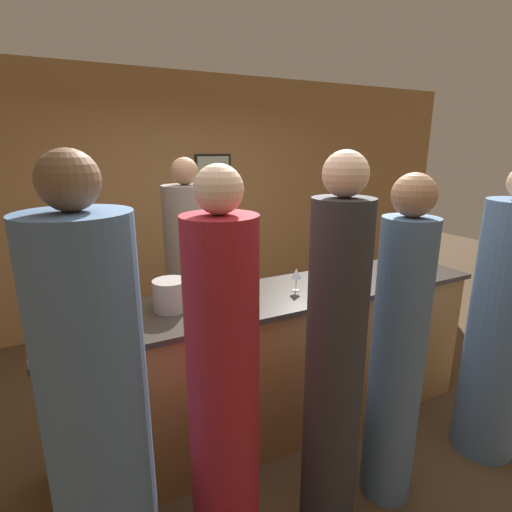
% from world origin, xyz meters
% --- Properties ---
extents(ground_plane, '(14.00, 14.00, 0.00)m').
position_xyz_m(ground_plane, '(0.00, 0.00, 0.00)').
color(ground_plane, '#4C3823').
extents(back_wall, '(8.00, 0.08, 2.80)m').
position_xyz_m(back_wall, '(0.00, 2.34, 1.40)').
color(back_wall, '#A37547').
rests_on(back_wall, ground_plane).
extents(bar_counter, '(3.02, 0.65, 1.05)m').
position_xyz_m(bar_counter, '(0.00, 0.00, 0.53)').
color(bar_counter, '#996638').
rests_on(bar_counter, ground_plane).
extents(bartender, '(0.38, 0.38, 1.93)m').
position_xyz_m(bartender, '(-0.38, 0.88, 0.89)').
color(bartender, gray).
rests_on(bartender, ground_plane).
extents(guest_0, '(0.29, 0.29, 1.99)m').
position_xyz_m(guest_0, '(-0.16, -0.77, 0.95)').
color(guest_0, '#2D2D33').
rests_on(guest_0, ground_plane).
extents(guest_1, '(0.37, 0.37, 2.00)m').
position_xyz_m(guest_1, '(-1.27, -0.81, 0.93)').
color(guest_1, '#4C6B93').
rests_on(guest_1, ground_plane).
extents(guest_2, '(0.39, 0.39, 1.90)m').
position_xyz_m(guest_2, '(1.12, -0.82, 0.88)').
color(guest_2, '#4C6B93').
rests_on(guest_2, ground_plane).
extents(guest_3, '(0.29, 0.29, 1.88)m').
position_xyz_m(guest_3, '(0.27, -0.79, 0.90)').
color(guest_3, '#4C6B93').
rests_on(guest_3, ground_plane).
extents(guest_4, '(0.32, 0.32, 1.94)m').
position_xyz_m(guest_4, '(-0.74, -0.75, 0.91)').
color(guest_4, maroon).
rests_on(guest_4, ground_plane).
extents(wine_bottle_0, '(0.08, 0.08, 0.29)m').
position_xyz_m(wine_bottle_0, '(-1.40, -0.18, 1.16)').
color(wine_bottle_0, black).
rests_on(wine_bottle_0, bar_counter).
extents(wine_bottle_1, '(0.07, 0.07, 0.28)m').
position_xyz_m(wine_bottle_1, '(0.45, 0.25, 1.15)').
color(wine_bottle_1, black).
rests_on(wine_bottle_1, bar_counter).
extents(wine_bottle_2, '(0.07, 0.07, 0.28)m').
position_xyz_m(wine_bottle_2, '(0.37, -0.12, 1.16)').
color(wine_bottle_2, black).
rests_on(wine_bottle_2, bar_counter).
extents(ice_bucket, '(0.21, 0.21, 0.19)m').
position_xyz_m(ice_bucket, '(-0.75, 0.05, 1.14)').
color(ice_bucket, '#9E9993').
rests_on(ice_bucket, bar_counter).
extents(wine_glass_0, '(0.07, 0.07, 0.14)m').
position_xyz_m(wine_glass_0, '(-1.07, -0.04, 1.15)').
color(wine_glass_0, silver).
rests_on(wine_glass_0, bar_counter).
extents(wine_glass_1, '(0.07, 0.07, 0.16)m').
position_xyz_m(wine_glass_1, '(0.10, -0.01, 1.17)').
color(wine_glass_1, silver).
rests_on(wine_glass_1, bar_counter).
extents(wine_glass_2, '(0.07, 0.07, 0.15)m').
position_xyz_m(wine_glass_2, '(-0.69, -0.28, 1.16)').
color(wine_glass_2, silver).
rests_on(wine_glass_2, bar_counter).
extents(wine_glass_3, '(0.06, 0.06, 0.16)m').
position_xyz_m(wine_glass_3, '(1.28, -0.11, 1.17)').
color(wine_glass_3, silver).
rests_on(wine_glass_3, bar_counter).
extents(wine_glass_4, '(0.07, 0.07, 0.16)m').
position_xyz_m(wine_glass_4, '(-1.03, -0.26, 1.17)').
color(wine_glass_4, silver).
rests_on(wine_glass_4, bar_counter).
extents(wine_glass_5, '(0.06, 0.06, 0.18)m').
position_xyz_m(wine_glass_5, '(-0.29, -0.04, 1.18)').
color(wine_glass_5, silver).
rests_on(wine_glass_5, bar_counter).
extents(wine_glass_6, '(0.07, 0.07, 0.18)m').
position_xyz_m(wine_glass_6, '(0.87, -0.23, 1.18)').
color(wine_glass_6, silver).
rests_on(wine_glass_6, bar_counter).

